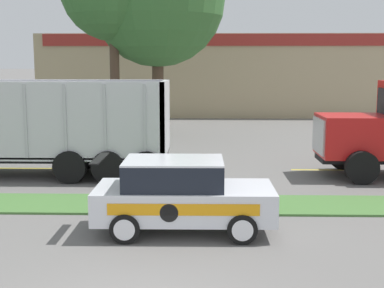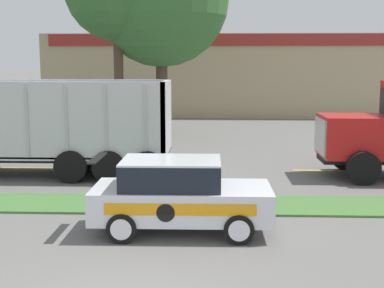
% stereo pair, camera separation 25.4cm
% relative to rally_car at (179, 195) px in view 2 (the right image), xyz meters
% --- Properties ---
extents(grass_verge, '(120.00, 2.00, 0.06)m').
position_rel_rally_car_xyz_m(grass_verge, '(-0.57, 2.26, -0.85)').
color(grass_verge, '#477538').
rests_on(grass_verge, ground_plane).
extents(centre_line_3, '(2.40, 0.14, 0.01)m').
position_rel_rally_car_xyz_m(centre_line_3, '(-5.91, 7.26, -0.87)').
color(centre_line_3, yellow).
rests_on(centre_line_3, ground_plane).
extents(centre_line_4, '(2.40, 0.14, 0.01)m').
position_rel_rally_car_xyz_m(centre_line_4, '(-0.51, 7.26, -0.87)').
color(centre_line_4, yellow).
rests_on(centre_line_4, ground_plane).
extents(centre_line_5, '(2.40, 0.14, 0.01)m').
position_rel_rally_car_xyz_m(centre_line_5, '(4.89, 7.26, -0.87)').
color(centre_line_5, yellow).
rests_on(centre_line_5, ground_plane).
extents(rally_car, '(4.12, 1.99, 1.73)m').
position_rel_rally_car_xyz_m(rally_car, '(0.00, 0.00, 0.00)').
color(rally_car, silver).
rests_on(rally_car, ground_plane).
extents(store_building_backdrop, '(26.88, 12.10, 5.85)m').
position_rel_rally_car_xyz_m(store_building_backdrop, '(2.10, 31.12, 2.05)').
color(store_building_backdrop, tan).
rests_on(store_building_backdrop, ground_plane).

